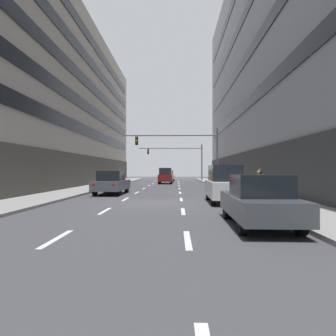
{
  "coord_description": "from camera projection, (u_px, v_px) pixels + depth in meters",
  "views": [
    {
      "loc": [
        1.4,
        -15.37,
        1.77
      ],
      "look_at": [
        0.24,
        24.18,
        2.02
      ],
      "focal_mm": 31.02,
      "sensor_mm": 36.0,
      "label": 1
    }
  ],
  "objects": [
    {
      "name": "ground_plane",
      "position": [
        150.0,
        203.0,
        15.39
      ],
      "size": [
        120.0,
        120.0,
        0.0
      ],
      "primitive_type": "plane",
      "color": "#424247"
    },
    {
      "name": "sidewalk_left",
      "position": [
        27.0,
        201.0,
        15.58
      ],
      "size": [
        3.21,
        80.0,
        0.14
      ],
      "primitive_type": "cube",
      "color": "gray",
      "rests_on": "ground"
    },
    {
      "name": "sidewalk_right",
      "position": [
        276.0,
        202.0,
        15.19
      ],
      "size": [
        3.21,
        80.0,
        0.14
      ],
      "primitive_type": "cube",
      "color": "gray",
      "rests_on": "ground"
    },
    {
      "name": "lane_stripe_l1_s2",
      "position": [
        57.0,
        239.0,
        7.44
      ],
      "size": [
        0.16,
        2.0,
        0.01
      ],
      "primitive_type": "cube",
      "color": "silver",
      "rests_on": "ground"
    },
    {
      "name": "lane_stripe_l1_s3",
      "position": [
        105.0,
        211.0,
        12.44
      ],
      "size": [
        0.16,
        2.0,
        0.01
      ],
      "primitive_type": "cube",
      "color": "silver",
      "rests_on": "ground"
    },
    {
      "name": "lane_stripe_l1_s4",
      "position": [
        125.0,
        199.0,
        17.44
      ],
      "size": [
        0.16,
        2.0,
        0.01
      ],
      "primitive_type": "cube",
      "color": "silver",
      "rests_on": "ground"
    },
    {
      "name": "lane_stripe_l1_s5",
      "position": [
        137.0,
        193.0,
        22.43
      ],
      "size": [
        0.16,
        2.0,
        0.01
      ],
      "primitive_type": "cube",
      "color": "silver",
      "rests_on": "ground"
    },
    {
      "name": "lane_stripe_l1_s6",
      "position": [
        144.0,
        188.0,
        27.43
      ],
      "size": [
        0.16,
        2.0,
        0.01
      ],
      "primitive_type": "cube",
      "color": "silver",
      "rests_on": "ground"
    },
    {
      "name": "lane_stripe_l1_s7",
      "position": [
        149.0,
        186.0,
        32.43
      ],
      "size": [
        0.16,
        2.0,
        0.01
      ],
      "primitive_type": "cube",
      "color": "silver",
      "rests_on": "ground"
    },
    {
      "name": "lane_stripe_l1_s8",
      "position": [
        153.0,
        183.0,
        37.43
      ],
      "size": [
        0.16,
        2.0,
        0.01
      ],
      "primitive_type": "cube",
      "color": "silver",
      "rests_on": "ground"
    },
    {
      "name": "lane_stripe_l1_s9",
      "position": [
        155.0,
        182.0,
        42.43
      ],
      "size": [
        0.16,
        2.0,
        0.01
      ],
      "primitive_type": "cube",
      "color": "silver",
      "rests_on": "ground"
    },
    {
      "name": "lane_stripe_l1_s10",
      "position": [
        158.0,
        181.0,
        47.42
      ],
      "size": [
        0.16,
        2.0,
        0.01
      ],
      "primitive_type": "cube",
      "color": "silver",
      "rests_on": "ground"
    },
    {
      "name": "lane_stripe_l2_s2",
      "position": [
        188.0,
        239.0,
        7.34
      ],
      "size": [
        0.16,
        2.0,
        0.01
      ],
      "primitive_type": "cube",
      "color": "silver",
      "rests_on": "ground"
    },
    {
      "name": "lane_stripe_l2_s3",
      "position": [
        183.0,
        211.0,
        12.34
      ],
      "size": [
        0.16,
        2.0,
        0.01
      ],
      "primitive_type": "cube",
      "color": "silver",
      "rests_on": "ground"
    },
    {
      "name": "lane_stripe_l2_s4",
      "position": [
        181.0,
        199.0,
        17.34
      ],
      "size": [
        0.16,
        2.0,
        0.01
      ],
      "primitive_type": "cube",
      "color": "silver",
      "rests_on": "ground"
    },
    {
      "name": "lane_stripe_l2_s5",
      "position": [
        180.0,
        193.0,
        22.34
      ],
      "size": [
        0.16,
        2.0,
        0.01
      ],
      "primitive_type": "cube",
      "color": "silver",
      "rests_on": "ground"
    },
    {
      "name": "lane_stripe_l2_s6",
      "position": [
        179.0,
        189.0,
        27.33
      ],
      "size": [
        0.16,
        2.0,
        0.01
      ],
      "primitive_type": "cube",
      "color": "silver",
      "rests_on": "ground"
    },
    {
      "name": "lane_stripe_l2_s7",
      "position": [
        179.0,
        186.0,
        32.33
      ],
      "size": [
        0.16,
        2.0,
        0.01
      ],
      "primitive_type": "cube",
      "color": "silver",
      "rests_on": "ground"
    },
    {
      "name": "lane_stripe_l2_s8",
      "position": [
        179.0,
        184.0,
        37.33
      ],
      "size": [
        0.16,
        2.0,
        0.01
      ],
      "primitive_type": "cube",
      "color": "silver",
      "rests_on": "ground"
    },
    {
      "name": "lane_stripe_l2_s9",
      "position": [
        178.0,
        182.0,
        42.33
      ],
      "size": [
        0.16,
        2.0,
        0.01
      ],
      "primitive_type": "cube",
      "color": "silver",
      "rests_on": "ground"
    },
    {
      "name": "lane_stripe_l2_s10",
      "position": [
        178.0,
        181.0,
        47.33
      ],
      "size": [
        0.16,
        2.0,
        0.01
      ],
      "primitive_type": "cube",
      "color": "silver",
      "rests_on": "ground"
    },
    {
      "name": "car_driving_0",
      "position": [
        166.0,
        176.0,
        37.05
      ],
      "size": [
        1.81,
        4.19,
        2.01
      ],
      "color": "black",
      "rests_on": "ground"
    },
    {
      "name": "car_driving_1",
      "position": [
        112.0,
        183.0,
        20.97
      ],
      "size": [
        1.99,
        4.56,
        1.7
      ],
      "color": "black",
      "rests_on": "ground"
    },
    {
      "name": "taxi_driving_2",
      "position": [
        168.0,
        176.0,
        44.84
      ],
      "size": [
        2.07,
        4.53,
        1.85
      ],
      "color": "black",
      "rests_on": "ground"
    },
    {
      "name": "car_parked_0",
      "position": [
        259.0,
        201.0,
        9.11
      ],
      "size": [
        1.87,
        4.34,
        1.62
      ],
      "color": "black",
      "rests_on": "ground"
    },
    {
      "name": "car_parked_1",
      "position": [
        224.0,
        184.0,
        15.62
      ],
      "size": [
        1.81,
        4.2,
        2.02
      ],
      "color": "black",
      "rests_on": "ground"
    },
    {
      "name": "traffic_signal_0",
      "position": [
        186.0,
        147.0,
        28.76
      ],
      "size": [
        9.52,
        0.35,
        5.74
      ],
      "color": "#4C4C51",
      "rests_on": "sidewalk_right"
    },
    {
      "name": "traffic_signal_1",
      "position": [
        181.0,
        155.0,
        46.28
      ],
      "size": [
        10.18,
        0.35,
        5.71
      ],
      "color": "#4C4C51",
      "rests_on": "sidewalk_right"
    },
    {
      "name": "pedestrian_0",
      "position": [
        259.0,
        181.0,
        18.46
      ],
      "size": [
        0.4,
        0.4,
        1.58
      ],
      "color": "black",
      "rests_on": "sidewalk_right"
    },
    {
      "name": "pedestrian_1",
      "position": [
        260.0,
        178.0,
        21.4
      ],
      "size": [
        0.37,
        0.43,
        1.7
      ],
      "color": "brown",
      "rests_on": "sidewalk_right"
    }
  ]
}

